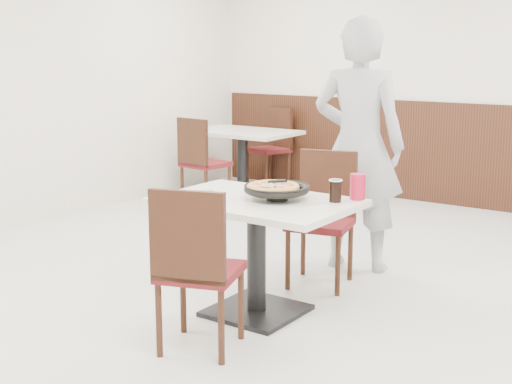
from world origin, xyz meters
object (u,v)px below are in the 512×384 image
Objects in this scene: red_cup at (358,187)px; bg_chair_left_near at (206,162)px; chair_near at (200,267)px; chair_far at (320,220)px; cola_glass at (335,191)px; diner_person at (359,146)px; bg_table_left at (242,163)px; pizza at (273,190)px; side_plate at (202,195)px; main_table at (256,257)px; pizza_pan at (277,193)px; bg_chair_left_far at (268,148)px.

red_cup is 0.17× the size of bg_chair_left_near.
chair_far is at bearing 70.78° from chair_near.
diner_person reaches higher than cola_glass.
red_cup is at bearing -42.95° from bg_table_left.
pizza is 0.46m from side_plate.
chair_near is at bearing 77.14° from diner_person.
bg_table_left is (-2.30, 2.21, -0.10)m from chair_far.
main_table is at bearing 74.48° from diner_person.
chair_near reaches higher than red_cup.
diner_person is 2.92m from bg_table_left.
diner_person reaches higher than bg_chair_left_near.
pizza_pan is at bearing 32.93° from main_table.
chair_far is 1.00× the size of bg_chair_left_far.
diner_person reaches higher than pizza_pan.
red_cup reaches higher than main_table.
red_cup is 1.00m from diner_person.
pizza_pan is (0.11, 0.07, 0.42)m from main_table.
pizza is 3.27m from bg_chair_left_near.
red_cup is (0.47, 0.97, 0.35)m from chair_near.
main_table is 0.78m from red_cup.
chair_near is 0.50× the size of diner_person.
pizza is 1.67× the size of side_plate.
main_table is 0.45m from pizza.
side_plate reaches higher than bg_table_left.
diner_person reaches higher than pizza.
pizza is at bearing -50.93° from bg_table_left.
bg_table_left is 1.26× the size of bg_chair_left_near.
pizza_pan is (0.05, 0.69, 0.32)m from chair_near.
bg_chair_left_far reaches higher than red_cup.
bg_chair_left_far is at bearing 124.45° from pizza.
bg_chair_left_near is 1.26m from bg_chair_left_far.
diner_person is 3.35m from bg_chair_left_far.
bg_chair_left_near is at bearing -36.51° from diner_person.
chair_near reaches higher than pizza_pan.
red_cup is 3.80m from bg_table_left.
bg_chair_left_far is (-2.36, 4.16, 0.00)m from chair_near.
main_table is at bearing -39.73° from bg_chair_left_near.
chair_far is 0.75m from pizza.
chair_near is at bearing -115.32° from cola_glass.
pizza_pan reaches higher than side_plate.
chair_far is 0.79× the size of bg_table_left.
diner_person is (-0.45, 0.88, 0.12)m from red_cup.
diner_person is at bearing -106.09° from chair_far.
cola_glass is 3.43m from bg_chair_left_near.
bg_chair_left_near reaches higher than side_plate.
pizza is 0.16× the size of diner_person.
bg_table_left is 0.63m from bg_chair_left_far.
chair_far is 1.00× the size of bg_chair_left_near.
bg_chair_left_near reaches higher than red_cup.
red_cup is (0.43, 0.30, 0.02)m from pizza.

